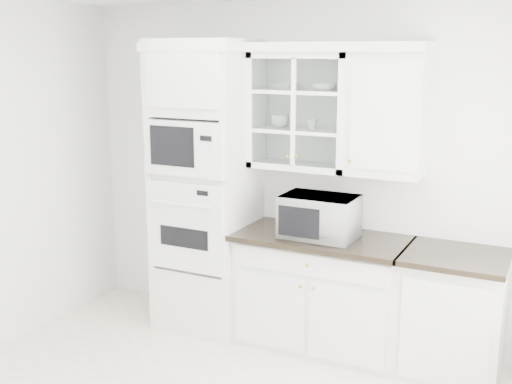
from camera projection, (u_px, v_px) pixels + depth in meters
The scene contains 12 objects.
room_shell at pixel (226, 138), 3.98m from camera, with size 4.00×3.50×2.70m.
oven_column at pixel (206, 188), 5.30m from camera, with size 0.76×0.68×2.40m.
base_cabinet_run at pixel (322, 291), 5.03m from camera, with size 1.32×0.67×0.92m.
extra_base_cabinet at pixel (453, 314), 4.60m from camera, with size 0.72×0.67×0.92m.
upper_cabinet_glass at pixel (302, 111), 4.96m from camera, with size 0.80×0.33×0.90m.
upper_cabinet_solid at pixel (388, 115), 4.67m from camera, with size 0.55×0.33×0.90m, color white.
crown_molding at pixel (289, 47), 4.88m from camera, with size 2.14×0.38×0.07m, color white.
countertop_microwave at pixel (320, 216), 4.86m from camera, with size 0.56×0.46×0.32m, color white.
bowl_a at pixel (285, 86), 4.98m from camera, with size 0.21×0.21×0.05m, color white.
bowl_b at pixel (324, 87), 4.84m from camera, with size 0.18×0.18×0.06m, color white.
cup_a at pixel (280, 121), 5.08m from camera, with size 0.13×0.13×0.10m, color white.
cup_b at pixel (312, 124), 4.96m from camera, with size 0.09×0.09×0.08m, color white.
Camera 1 is at (1.94, -3.03, 2.31)m, focal length 45.00 mm.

